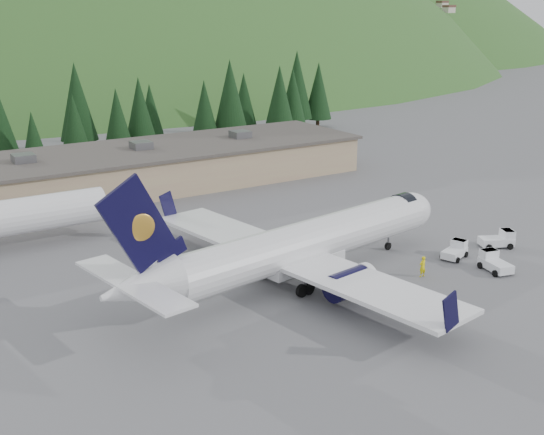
{
  "coord_description": "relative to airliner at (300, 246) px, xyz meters",
  "views": [
    {
      "loc": [
        -32.85,
        -45.6,
        22.88
      ],
      "look_at": [
        0.0,
        6.0,
        4.0
      ],
      "focal_mm": 45.0,
      "sensor_mm": 36.0,
      "label": 1
    }
  ],
  "objects": [
    {
      "name": "ground",
      "position": [
        1.05,
        0.16,
        -3.23
      ],
      "size": [
        600.0,
        600.0,
        0.0
      ],
      "primitive_type": "plane",
      "color": "#58585C"
    },
    {
      "name": "airliner",
      "position": [
        0.0,
        0.0,
        0.0
      ],
      "size": [
        36.48,
        34.38,
        12.12
      ],
      "rotation": [
        0.0,
        0.0,
        0.16
      ],
      "color": "white",
      "rests_on": "ground"
    },
    {
      "name": "baggage_tug_a",
      "position": [
        15.88,
        -3.24,
        -2.52
      ],
      "size": [
        3.31,
        2.55,
        1.59
      ],
      "rotation": [
        0.0,
        0.0,
        0.34
      ],
      "color": "white",
      "rests_on": "ground"
    },
    {
      "name": "baggage_tug_b",
      "position": [
        21.81,
        -3.47,
        -2.45
      ],
      "size": [
        3.65,
        2.99,
        1.74
      ],
      "rotation": [
        0.0,
        0.0,
        -0.45
      ],
      "color": "white",
      "rests_on": "ground"
    },
    {
      "name": "baggage_tug_c",
      "position": [
        16.29,
        -7.44,
        -2.46
      ],
      "size": [
        2.49,
        3.49,
        1.72
      ],
      "rotation": [
        0.0,
        0.0,
        1.36
      ],
      "color": "white",
      "rests_on": "ground"
    },
    {
      "name": "terminal_building",
      "position": [
        -3.96,
        38.16,
        -0.61
      ],
      "size": [
        71.0,
        17.0,
        6.1
      ],
      "color": "#A08268",
      "rests_on": "ground"
    },
    {
      "name": "ramp_worker",
      "position": [
        9.69,
        -5.11,
        -2.27
      ],
      "size": [
        0.71,
        0.47,
        1.92
      ],
      "primitive_type": "imported",
      "rotation": [
        0.0,
        0.0,
        3.16
      ],
      "color": "yellow",
      "rests_on": "ground"
    },
    {
      "name": "tree_line",
      "position": [
        -4.0,
        60.78,
        4.22
      ],
      "size": [
        112.0,
        18.25,
        14.1
      ],
      "color": "black",
      "rests_on": "ground"
    },
    {
      "name": "hills",
      "position": [
        54.39,
        207.55,
        -86.03
      ],
      "size": [
        614.0,
        330.0,
        300.0
      ],
      "color": "#315B23",
      "rests_on": "ground"
    }
  ]
}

